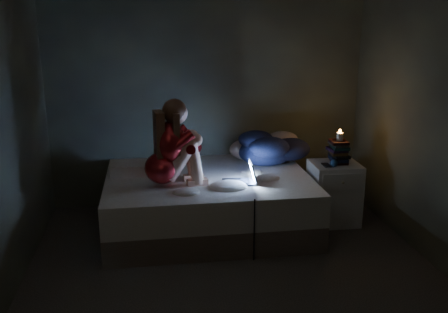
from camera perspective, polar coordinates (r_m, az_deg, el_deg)
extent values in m
cube|color=black|center=(4.40, 1.36, -13.82)|extent=(3.60, 3.80, 0.02)
cube|color=#30312F|center=(5.78, -1.86, 7.20)|extent=(3.60, 0.02, 2.60)
cube|color=#30312F|center=(2.15, 10.50, -8.14)|extent=(3.60, 0.02, 2.60)
cube|color=white|center=(5.28, -10.63, -1.36)|extent=(0.40, 0.29, 0.12)
cube|color=silver|center=(5.49, 12.40, -4.09)|extent=(0.50, 0.45, 0.66)
cylinder|color=beige|center=(5.35, 13.05, 2.14)|extent=(0.07, 0.07, 0.08)
cube|color=black|center=(5.29, 11.63, -0.98)|extent=(0.07, 0.14, 0.01)
sphere|color=navy|center=(5.25, 12.43, -0.76)|extent=(0.08, 0.08, 0.08)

